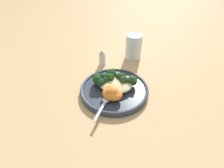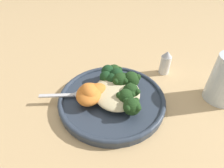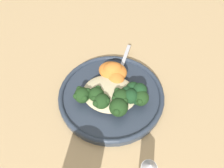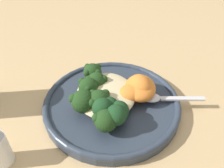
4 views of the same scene
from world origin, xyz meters
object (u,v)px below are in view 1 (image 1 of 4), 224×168
(water_glass, at_px, (134,47))
(plate, at_px, (114,90))
(sweet_potato_chunk_2, at_px, (111,90))
(spoon, at_px, (105,103))
(sweet_potato_chunk_1, at_px, (112,94))
(broccoli_stalk_4, at_px, (110,80))
(broccoli_stalk_5, at_px, (100,80))
(broccoli_stalk_3, at_px, (112,76))
(broccoli_stalk_2, at_px, (120,79))
(sweet_potato_chunk_0, at_px, (113,93))
(broccoli_stalk_0, at_px, (128,83))
(salt_shaker, at_px, (102,58))
(broccoli_stalk_1, at_px, (122,82))
(quinoa_mound, at_px, (115,83))
(kale_tuft, at_px, (101,80))

(water_glass, bearing_deg, plate, -91.08)
(sweet_potato_chunk_2, bearing_deg, spoon, -93.04)
(sweet_potato_chunk_1, height_order, spoon, sweet_potato_chunk_1)
(broccoli_stalk_4, relative_size, broccoli_stalk_5, 0.71)
(broccoli_stalk_4, height_order, water_glass, water_glass)
(broccoli_stalk_3, height_order, water_glass, water_glass)
(broccoli_stalk_2, bearing_deg, sweet_potato_chunk_0, -177.01)
(broccoli_stalk_5, bearing_deg, broccoli_stalk_2, -140.16)
(broccoli_stalk_0, distance_m, salt_shaker, 0.21)
(broccoli_stalk_4, height_order, sweet_potato_chunk_0, sweet_potato_chunk_0)
(sweet_potato_chunk_0, relative_size, spoon, 0.43)
(broccoli_stalk_1, relative_size, salt_shaker, 1.25)
(plate, height_order, broccoli_stalk_0, broccoli_stalk_0)
(broccoli_stalk_4, relative_size, sweet_potato_chunk_2, 1.50)
(broccoli_stalk_0, height_order, broccoli_stalk_2, same)
(broccoli_stalk_1, distance_m, broccoli_stalk_5, 0.08)
(sweet_potato_chunk_2, height_order, spoon, sweet_potato_chunk_2)
(sweet_potato_chunk_0, bearing_deg, water_glass, 91.35)
(broccoli_stalk_1, bearing_deg, broccoli_stalk_4, 116.51)
(quinoa_mound, height_order, kale_tuft, kale_tuft)
(broccoli_stalk_2, xyz_separation_m, salt_shaker, (-0.12, 0.13, -0.00))
(broccoli_stalk_0, relative_size, water_glass, 0.83)
(broccoli_stalk_2, xyz_separation_m, broccoli_stalk_3, (-0.04, 0.01, 0.00))
(plate, xyz_separation_m, sweet_potato_chunk_2, (-0.00, -0.04, 0.03))
(broccoli_stalk_4, relative_size, kale_tuft, 1.27)
(plate, bearing_deg, salt_shaker, 124.72)
(water_glass, bearing_deg, broccoli_stalk_1, -85.53)
(spoon, bearing_deg, broccoli_stalk_1, 166.21)
(sweet_potato_chunk_2, xyz_separation_m, kale_tuft, (-0.05, 0.04, 0.01))
(broccoli_stalk_2, bearing_deg, sweet_potato_chunk_2, 171.37)
(sweet_potato_chunk_1, bearing_deg, broccoli_stalk_3, 110.42)
(quinoa_mound, xyz_separation_m, broccoli_stalk_3, (-0.03, 0.03, 0.01))
(broccoli_stalk_0, xyz_separation_m, water_glass, (-0.04, 0.24, 0.02))
(broccoli_stalk_0, xyz_separation_m, broccoli_stalk_3, (-0.07, 0.02, 0.00))
(sweet_potato_chunk_1, bearing_deg, salt_shaker, 119.64)
(spoon, bearing_deg, sweet_potato_chunk_2, 178.14)
(plate, height_order, broccoli_stalk_4, broccoli_stalk_4)
(sweet_potato_chunk_0, bearing_deg, broccoli_stalk_2, 90.37)
(quinoa_mound, relative_size, broccoli_stalk_4, 1.65)
(broccoli_stalk_2, bearing_deg, broccoli_stalk_1, -135.31)
(broccoli_stalk_1, xyz_separation_m, sweet_potato_chunk_1, (-0.01, -0.07, -0.00))
(broccoli_stalk_0, distance_m, broccoli_stalk_2, 0.03)
(broccoli_stalk_0, distance_m, broccoli_stalk_4, 0.07)
(broccoli_stalk_1, bearing_deg, quinoa_mound, 133.95)
(broccoli_stalk_1, height_order, broccoli_stalk_2, same)
(broccoli_stalk_1, height_order, sweet_potato_chunk_1, broccoli_stalk_1)
(sweet_potato_chunk_2, bearing_deg, plate, 86.87)
(kale_tuft, bearing_deg, broccoli_stalk_1, 13.13)
(broccoli_stalk_2, relative_size, kale_tuft, 1.38)
(broccoli_stalk_4, height_order, sweet_potato_chunk_2, broccoli_stalk_4)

